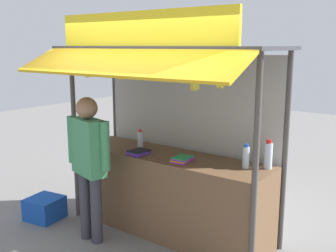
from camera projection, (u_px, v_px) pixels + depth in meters
The scene contains 14 objects.
ground_plane at pixel (168, 231), 4.90m from camera, with size 20.00×20.00×0.00m, color slate.
stall_counter at pixel (168, 194), 4.80m from camera, with size 2.52×0.68×0.97m, color brown.
stall_structure at pixel (172, 105), 4.65m from camera, with size 2.72×1.49×2.59m.
water_bottle_rear_center at pixel (268, 155), 4.16m from camera, with size 0.09×0.09×0.31m.
water_bottle_mid_right at pixel (140, 139), 5.01m from camera, with size 0.07×0.07×0.24m.
water_bottle_far_left at pixel (246, 157), 4.18m from camera, with size 0.07×0.07×0.26m.
magazine_stack_far_right at pixel (139, 152), 4.73m from camera, with size 0.23×0.25×0.05m.
magazine_stack_front_right at pixel (182, 159), 4.43m from camera, with size 0.21×0.25×0.06m.
banana_bunch_inner_right at pixel (195, 82), 3.80m from camera, with size 0.10×0.10×0.29m.
banana_bunch_rightmost at pixel (88, 71), 4.67m from camera, with size 0.11×0.11×0.24m.
banana_bunch_inner_left at pixel (121, 73), 4.36m from camera, with size 0.09×0.09×0.24m.
banana_bunch_leftmost at pixel (220, 79), 3.63m from camera, with size 0.11×0.10×0.25m.
vendor_person at pixel (89, 156), 4.48m from camera, with size 0.64×0.32×1.69m.
plastic_crate at pixel (45, 208), 5.23m from camera, with size 0.41×0.41×0.29m, color #194CB2.
Camera 1 is at (2.72, -3.64, 2.24)m, focal length 42.54 mm.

